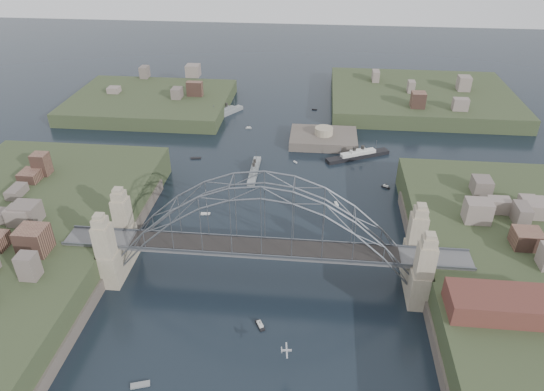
{
  "coord_description": "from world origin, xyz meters",
  "views": [
    {
      "loc": [
        9.89,
        -80.11,
        69.99
      ],
      "look_at": [
        0.0,
        18.0,
        10.0
      ],
      "focal_mm": 32.34,
      "sensor_mm": 36.0,
      "label": 1
    }
  ],
  "objects_px": {
    "naval_cruiser_near": "(254,170)",
    "naval_cruiser_far": "(225,113)",
    "wharf_shed": "(507,305)",
    "ocean_liner": "(358,155)",
    "bridge": "(263,232)",
    "fort_island": "(323,144)"
  },
  "relations": [
    {
      "from": "bridge",
      "to": "ocean_liner",
      "type": "relative_size",
      "value": 4.13
    },
    {
      "from": "bridge",
      "to": "naval_cruiser_near",
      "type": "distance_m",
      "value": 49.15
    },
    {
      "from": "fort_island",
      "to": "ocean_liner",
      "type": "distance_m",
      "value": 14.91
    },
    {
      "from": "fort_island",
      "to": "naval_cruiser_near",
      "type": "distance_m",
      "value": 30.6
    },
    {
      "from": "wharf_shed",
      "to": "naval_cruiser_far",
      "type": "relative_size",
      "value": 1.22
    },
    {
      "from": "naval_cruiser_far",
      "to": "ocean_liner",
      "type": "relative_size",
      "value": 0.81
    },
    {
      "from": "bridge",
      "to": "naval_cruiser_near",
      "type": "xyz_separation_m",
      "value": [
        -8.23,
        47.07,
        -11.54
      ]
    },
    {
      "from": "wharf_shed",
      "to": "fort_island",
      "type": "bearing_deg",
      "value": 110.85
    },
    {
      "from": "ocean_liner",
      "to": "fort_island",
      "type": "bearing_deg",
      "value": 137.3
    },
    {
      "from": "naval_cruiser_near",
      "to": "naval_cruiser_far",
      "type": "bearing_deg",
      "value": 111.45
    },
    {
      "from": "wharf_shed",
      "to": "naval_cruiser_far",
      "type": "height_order",
      "value": "wharf_shed"
    },
    {
      "from": "bridge",
      "to": "naval_cruiser_near",
      "type": "relative_size",
      "value": 5.01
    },
    {
      "from": "fort_island",
      "to": "naval_cruiser_far",
      "type": "height_order",
      "value": "naval_cruiser_far"
    },
    {
      "from": "naval_cruiser_near",
      "to": "naval_cruiser_far",
      "type": "relative_size",
      "value": 1.02
    },
    {
      "from": "wharf_shed",
      "to": "naval_cruiser_near",
      "type": "bearing_deg",
      "value": 130.54
    },
    {
      "from": "bridge",
      "to": "wharf_shed",
      "type": "relative_size",
      "value": 4.2
    },
    {
      "from": "fort_island",
      "to": "naval_cruiser_near",
      "type": "relative_size",
      "value": 1.31
    },
    {
      "from": "naval_cruiser_near",
      "to": "wharf_shed",
      "type": "bearing_deg",
      "value": -49.46
    },
    {
      "from": "bridge",
      "to": "ocean_liner",
      "type": "bearing_deg",
      "value": 69.07
    },
    {
      "from": "fort_island",
      "to": "ocean_liner",
      "type": "xyz_separation_m",
      "value": [
        10.92,
        -10.08,
        1.15
      ]
    },
    {
      "from": "naval_cruiser_near",
      "to": "naval_cruiser_far",
      "type": "xyz_separation_m",
      "value": [
        -16.99,
        43.24,
        0.17
      ]
    },
    {
      "from": "fort_island",
      "to": "ocean_liner",
      "type": "height_order",
      "value": "fort_island"
    }
  ]
}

